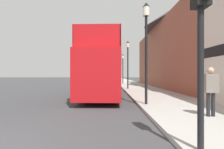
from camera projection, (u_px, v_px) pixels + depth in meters
ground_plane at (85, 86)px, 23.93m from camera, size 144.00×144.00×0.00m
sidewalk at (138, 87)px, 21.04m from camera, size 3.96×108.00×0.14m
brick_terrace_rear at (179, 46)px, 20.98m from camera, size 6.00×20.69×10.05m
tour_bus at (104, 71)px, 13.26m from camera, size 2.85×10.10×4.09m
parked_car_ahead_of_bus at (112, 82)px, 21.18m from camera, size 1.87×4.43×1.42m
pedestrian_second at (211, 87)px, 6.13m from camera, size 0.45×0.25×1.72m
traffic_signal at (201, 13)px, 3.34m from camera, size 0.28×0.42×3.62m
lamp_post_nearest at (146, 35)px, 8.69m from camera, size 0.35×0.35×5.06m
lamp_post_second at (128, 56)px, 18.08m from camera, size 0.35×0.35×4.95m
lamp_post_third at (123, 63)px, 27.48m from camera, size 0.35×0.35×4.69m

